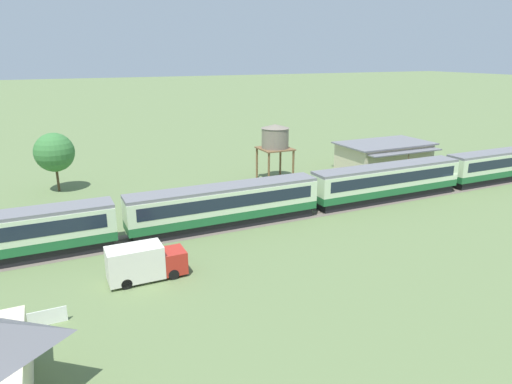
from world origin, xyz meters
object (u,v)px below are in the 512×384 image
Objects in this scene: water_tower at (275,138)px; delivery_truck_red at (144,262)px; yard_tree_0 at (54,152)px; station_building at (384,156)px; passenger_train at (228,204)px.

water_tower is 30.50m from delivery_truck_red.
yard_tree_0 is at bearing 165.92° from water_tower.
water_tower reaches higher than delivery_truck_red.
water_tower is at bearing 43.74° from delivery_truck_red.
water_tower is (-16.91, 1.73, 3.69)m from station_building.
yard_tree_0 is (-4.68, 27.52, 3.50)m from delivery_truck_red.
water_tower is 1.29× the size of delivery_truck_red.
station_building is (28.90, 11.42, -0.25)m from passenger_train.
water_tower is 27.33m from yard_tree_0.
station_building is 44.30m from yard_tree_0.
passenger_train is at bearing 38.17° from delivery_truck_red.
delivery_truck_red is (-38.72, -19.14, -0.66)m from station_building.
passenger_train is 17.19× the size of delivery_truck_red.
yard_tree_0 reaches higher than passenger_train.
station_building is at bearing -10.93° from yard_tree_0.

